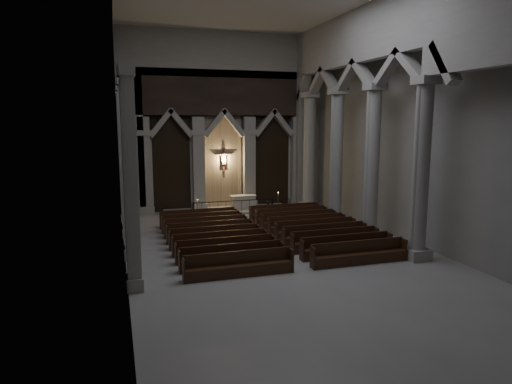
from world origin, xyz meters
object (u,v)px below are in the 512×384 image
at_px(candle_stand_right, 278,206).
at_px(worshipper, 268,211).
at_px(candle_stand_left, 198,213).
at_px(pews, 267,236).
at_px(altar, 243,202).
at_px(altar_rail, 234,205).

relative_size(candle_stand_right, worshipper, 1.09).
bearing_deg(candle_stand_left, candle_stand_right, 6.93).
height_order(pews, worshipper, worshipper).
xyz_separation_m(candle_stand_left, candle_stand_right, (5.67, 0.69, 0.02)).
relative_size(altar, altar_rail, 0.33).
bearing_deg(worshipper, candle_stand_right, 46.15).
xyz_separation_m(altar, candle_stand_left, (-3.48, -1.77, -0.27)).
relative_size(altar, pews, 0.18).
distance_m(altar, worshipper, 3.59).
height_order(altar, worshipper, worshipper).
distance_m(altar_rail, pews, 6.72).
bearing_deg(candle_stand_left, pews, -70.06).
distance_m(pews, worshipper, 5.16).
relative_size(altar_rail, pews, 0.54).
bearing_deg(candle_stand_left, altar_rail, 2.29).
xyz_separation_m(altar_rail, worshipper, (1.73, -1.86, -0.09)).
relative_size(altar_rail, candle_stand_left, 4.32).
bearing_deg(altar, candle_stand_left, -153.05).
distance_m(altar, altar_rail, 2.00).
height_order(altar, pews, altar).
height_order(altar_rail, candle_stand_left, candle_stand_left).
bearing_deg(altar, pews, -97.34).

